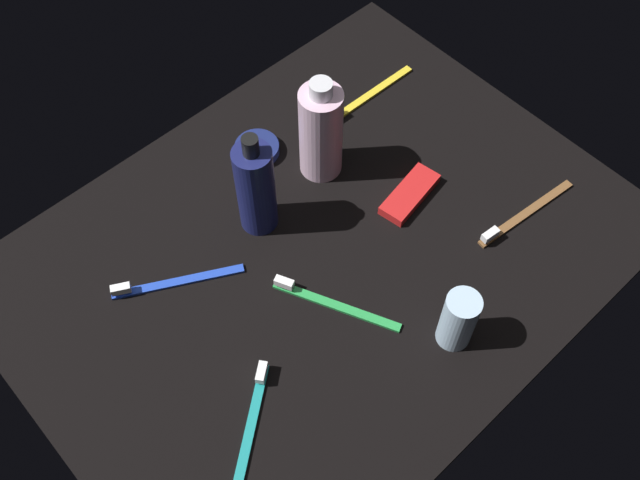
# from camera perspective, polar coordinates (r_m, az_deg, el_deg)

# --- Properties ---
(ground_plane) EXTENTS (0.84, 0.64, 0.01)m
(ground_plane) POSITION_cam_1_polar(r_m,az_deg,el_deg) (1.03, 0.00, -1.07)
(ground_plane) COLOR black
(lotion_bottle) EXTENTS (0.05, 0.05, 0.18)m
(lotion_bottle) POSITION_cam_1_polar(r_m,az_deg,el_deg) (0.99, -5.04, 4.07)
(lotion_bottle) COLOR navy
(lotion_bottle) RESTS_ON ground_plane
(bodywash_bottle) EXTENTS (0.06, 0.06, 0.17)m
(bodywash_bottle) POSITION_cam_1_polar(r_m,az_deg,el_deg) (1.05, 0.06, 8.45)
(bodywash_bottle) COLOR silver
(bodywash_bottle) RESTS_ON ground_plane
(deodorant_stick) EXTENTS (0.04, 0.04, 0.10)m
(deodorant_stick) POSITION_cam_1_polar(r_m,az_deg,el_deg) (0.93, 10.71, -6.12)
(deodorant_stick) COLOR silver
(deodorant_stick) RESTS_ON ground_plane
(toothbrush_brown) EXTENTS (0.18, 0.03, 0.02)m
(toothbrush_brown) POSITION_cam_1_polar(r_m,az_deg,el_deg) (1.09, 15.40, 1.84)
(toothbrush_brown) COLOR brown
(toothbrush_brown) RESTS_ON ground_plane
(toothbrush_blue) EXTENTS (0.16, 0.10, 0.02)m
(toothbrush_blue) POSITION_cam_1_polar(r_m,az_deg,el_deg) (1.01, -11.62, -3.23)
(toothbrush_blue) COLOR blue
(toothbrush_blue) RESTS_ON ground_plane
(toothbrush_teal) EXTENTS (0.15, 0.12, 0.02)m
(toothbrush_teal) POSITION_cam_1_polar(r_m,az_deg,el_deg) (0.91, -5.40, -14.08)
(toothbrush_teal) COLOR teal
(toothbrush_teal) RESTS_ON ground_plane
(toothbrush_green) EXTENTS (0.09, 0.17, 0.02)m
(toothbrush_green) POSITION_cam_1_polar(r_m,az_deg,el_deg) (0.98, 0.66, -4.81)
(toothbrush_green) COLOR green
(toothbrush_green) RESTS_ON ground_plane
(toothbrush_yellow) EXTENTS (0.18, 0.02, 0.02)m
(toothbrush_yellow) POSITION_cam_1_polar(r_m,az_deg,el_deg) (1.19, 3.52, 11.07)
(toothbrush_yellow) COLOR yellow
(toothbrush_yellow) RESTS_ON ground_plane
(snack_bar_red) EXTENTS (0.11, 0.06, 0.01)m
(snack_bar_red) POSITION_cam_1_polar(r_m,az_deg,el_deg) (1.07, 7.00, 3.55)
(snack_bar_red) COLOR red
(snack_bar_red) RESTS_ON ground_plane
(cream_tin_left) EXTENTS (0.07, 0.07, 0.02)m
(cream_tin_left) POSITION_cam_1_polar(r_m,az_deg,el_deg) (1.12, -4.92, 7.09)
(cream_tin_left) COLOR navy
(cream_tin_left) RESTS_ON ground_plane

